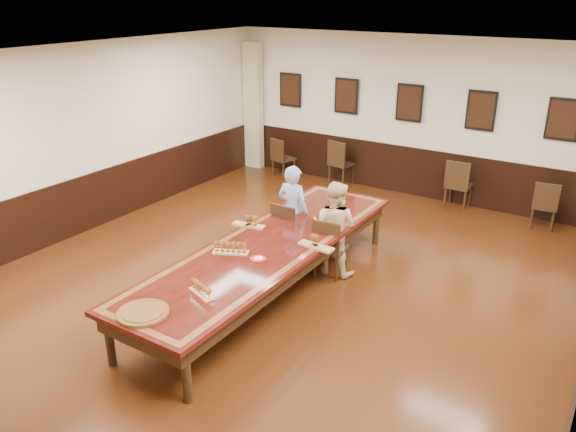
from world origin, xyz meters
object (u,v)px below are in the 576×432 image
Objects in this scene: person_man at (293,211)px; carved_platter at (143,313)px; spare_chair_a at (283,157)px; spare_chair_c at (459,184)px; chair_woman at (331,246)px; spare_chair_d at (545,204)px; chair_man at (290,230)px; conference_table at (268,254)px; person_woman at (334,228)px; spare_chair_b at (342,162)px.

person_man reaches higher than carved_platter.
spare_chair_c is at bearing -162.74° from spare_chair_a.
chair_woman is 3.22m from carved_platter.
spare_chair_c is at bearing -113.22° from person_man.
spare_chair_d is at bearing -132.24° from person_man.
spare_chair_a is at bearing -54.29° from chair_man.
chair_woman reaches higher than conference_table.
person_woman is at bearing 66.59° from conference_table.
chair_woman is 1.30× the size of carved_platter.
person_man is 0.30× the size of conference_table.
spare_chair_b is 4.19m from spare_chair_d.
person_man is at bearing 94.26° from carved_platter.
spare_chair_b is at bearing -73.10° from person_man.
spare_chair_c reaches higher than conference_table.
person_woman reaches higher than conference_table.
person_woman is at bearing -90.00° from chair_woman.
spare_chair_d is 5.38m from conference_table.
chair_man is 3.82m from spare_chair_b.
spare_chair_b is 4.20m from person_woman.
chair_man reaches higher than chair_woman.
chair_woman is (0.84, -0.18, -0.01)m from chair_man.
spare_chair_d is (5.53, 0.04, -0.00)m from spare_chair_a.
spare_chair_b is (-1.01, 3.69, 0.02)m from chair_man.
person_man reaches higher than spare_chair_c.
spare_chair_a is at bearing 1.62° from spare_chair_c.
chair_woman is at bearing 77.64° from spare_chair_c.
spare_chair_d is 1.25× the size of carved_platter.
spare_chair_c reaches higher than chair_woman.
chair_man reaches higher than spare_chair_a.
chair_man is 0.95× the size of spare_chair_c.
spare_chair_b reaches higher than conference_table.
person_woman is at bearing 146.85° from spare_chair_a.
spare_chair_c is 3.77m from person_woman.
conference_table is (1.39, -4.82, 0.12)m from spare_chair_b.
spare_chair_d is (1.59, -0.15, -0.05)m from spare_chair_c.
chair_man reaches higher than conference_table.
spare_chair_b is at bearing -69.08° from chair_woman.
carved_platter reaches higher than conference_table.
person_woman is at bearing 77.24° from spare_chair_c.
spare_chair_d is 0.59× the size of person_man.
spare_chair_a is (-3.19, 3.59, -0.01)m from chair_woman.
person_woman is at bearing 175.78° from chair_man.
person_woman is 1.15m from conference_table.
spare_chair_c is 1.11× the size of spare_chair_d.
spare_chair_d is (2.33, 3.63, -0.02)m from chair_woman.
chair_man is 4.69m from spare_chair_d.
spare_chair_a is at bearing -7.33° from spare_chair_d.
conference_table is (-1.21, -4.73, 0.12)m from spare_chair_c.
chair_woman reaches higher than spare_chair_d.
spare_chair_d is 0.62× the size of person_woman.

